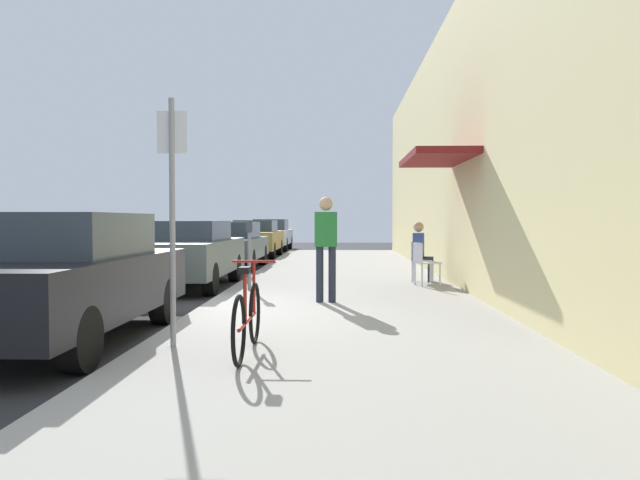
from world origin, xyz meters
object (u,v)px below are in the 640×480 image
object	(u,v)px
parked_car_4	(271,234)
seated_patron_1	(421,249)
cafe_chair_0	(424,261)
bicycle_0	(247,318)
cafe_chair_1	(418,258)
street_sign	(172,202)
parked_car_2	(231,244)
pedestrian_standing	(326,240)
parked_car_1	(187,253)
parked_car_0	(63,277)
parked_car_3	(256,238)
parking_meter	(249,250)

from	to	relation	value
parked_car_4	seated_patron_1	distance (m)	16.75
cafe_chair_0	bicycle_0	bearing A→B (deg)	-112.25
parked_car_4	cafe_chair_1	xyz separation A→B (m)	(4.96, -15.97, -0.13)
street_sign	parked_car_2	bearing A→B (deg)	97.18
seated_patron_1	cafe_chair_0	bearing A→B (deg)	-94.17
pedestrian_standing	parked_car_4	bearing A→B (deg)	98.93
parked_car_1	cafe_chair_0	distance (m)	4.99
parked_car_0	street_sign	world-z (taller)	street_sign
parked_car_1	cafe_chair_1	distance (m)	4.97
parked_car_4	parked_car_0	bearing A→B (deg)	-90.00
cafe_chair_0	street_sign	bearing A→B (deg)	-119.78
parked_car_0	parked_car_2	world-z (taller)	parked_car_0
parked_car_3	seated_patron_1	world-z (taller)	parked_car_3
parked_car_2	seated_patron_1	distance (m)	7.13
parked_car_2	parked_car_4	xyz separation A→B (m)	(0.00, 10.92, 0.04)
street_sign	cafe_chair_0	bearing A→B (deg)	60.22
parked_car_1	parking_meter	world-z (taller)	parking_meter
parked_car_1	street_sign	xyz separation A→B (m)	(1.50, -6.61, 0.89)
bicycle_0	cafe_chair_1	xyz separation A→B (m)	(2.62, 7.22, 0.14)
parked_car_1	parked_car_4	distance (m)	16.21
parked_car_0	pedestrian_standing	size ratio (longest dim) A/B	2.59
parked_car_4	seated_patron_1	size ratio (longest dim) A/B	3.41
parked_car_0	bicycle_0	world-z (taller)	parked_car_0
parked_car_4	street_sign	distance (m)	22.89
pedestrian_standing	street_sign	bearing A→B (deg)	-113.79
parked_car_1	parking_meter	xyz separation A→B (m)	(1.55, -1.45, 0.14)
parking_meter	seated_patron_1	size ratio (longest dim) A/B	1.02
parked_car_0	parked_car_4	size ratio (longest dim) A/B	1.00
bicycle_0	cafe_chair_0	xyz separation A→B (m)	(2.62, 6.41, 0.14)
parking_meter	cafe_chair_0	distance (m)	3.54
bicycle_0	seated_patron_1	bearing A→B (deg)	69.60
parked_car_0	parked_car_2	xyz separation A→B (m)	(0.00, 11.19, -0.06)
parked_car_0	parking_meter	distance (m)	4.70
parked_car_1	parked_car_0	bearing A→B (deg)	-90.00
parked_car_1	pedestrian_standing	world-z (taller)	pedestrian_standing
parking_meter	bicycle_0	size ratio (longest dim) A/B	0.77
parked_car_4	parking_meter	bearing A→B (deg)	-84.99
parked_car_3	parking_meter	world-z (taller)	parking_meter
parked_car_1	bicycle_0	distance (m)	7.36
parked_car_1	seated_patron_1	bearing A→B (deg)	2.68
parked_car_0	bicycle_0	distance (m)	2.59
cafe_chair_0	cafe_chair_1	xyz separation A→B (m)	(-0.00, 0.81, 0.00)
parked_car_3	bicycle_0	size ratio (longest dim) A/B	2.57
street_sign	seated_patron_1	bearing A→B (deg)	62.79
cafe_chair_0	parked_car_4	bearing A→B (deg)	106.48
parked_car_1	parked_car_2	xyz separation A→B (m)	(0.00, 5.29, -0.03)
parked_car_0	cafe_chair_0	world-z (taller)	parked_car_0
cafe_chair_1	parked_car_2	bearing A→B (deg)	134.52
parked_car_1	parked_car_2	bearing A→B (deg)	90.00
seated_patron_1	parked_car_4	bearing A→B (deg)	107.44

